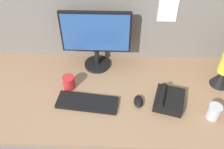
# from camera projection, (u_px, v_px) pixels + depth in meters

# --- Properties ---
(ground_plane) EXTENTS (1.80, 0.80, 0.03)m
(ground_plane) POSITION_uv_depth(u_px,v_px,m) (104.00, 92.00, 1.64)
(ground_plane) COLOR #8C6B4C
(cubicle_wall_back) EXTENTS (1.80, 0.06, 0.72)m
(cubicle_wall_back) POSITION_uv_depth(u_px,v_px,m) (106.00, 11.00, 1.65)
(cubicle_wall_back) COLOR slate
(cubicle_wall_back) RESTS_ON ground_plane
(monitor) EXTENTS (0.45, 0.18, 0.42)m
(monitor) POSITION_uv_depth(u_px,v_px,m) (96.00, 37.00, 1.65)
(monitor) COLOR black
(monitor) RESTS_ON ground_plane
(keyboard) EXTENTS (0.38, 0.17, 0.02)m
(keyboard) POSITION_uv_depth(u_px,v_px,m) (87.00, 102.00, 1.54)
(keyboard) COLOR black
(keyboard) RESTS_ON ground_plane
(mouse) EXTENTS (0.06, 0.10, 0.03)m
(mouse) POSITION_uv_depth(u_px,v_px,m) (138.00, 101.00, 1.54)
(mouse) COLOR black
(mouse) RESTS_ON ground_plane
(mug_red_plastic) EXTENTS (0.08, 0.08, 0.09)m
(mug_red_plastic) POSITION_uv_depth(u_px,v_px,m) (69.00, 82.00, 1.62)
(mug_red_plastic) COLOR red
(mug_red_plastic) RESTS_ON ground_plane
(mug_steel) EXTENTS (0.08, 0.08, 0.09)m
(mug_steel) POSITION_uv_depth(u_px,v_px,m) (214.00, 112.00, 1.44)
(mug_steel) COLOR #B2B2B7
(mug_steel) RESTS_ON ground_plane
(desk_phone) EXTENTS (0.21, 0.23, 0.09)m
(desk_phone) POSITION_uv_depth(u_px,v_px,m) (169.00, 100.00, 1.53)
(desk_phone) COLOR black
(desk_phone) RESTS_ON ground_plane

